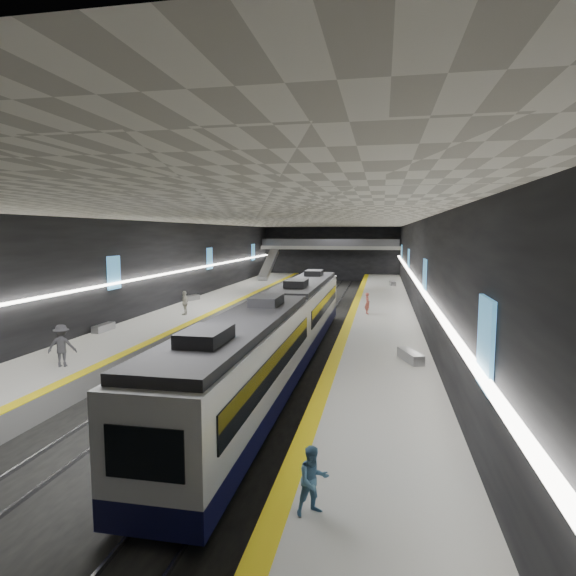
% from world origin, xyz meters
% --- Properties ---
extents(ground, '(70.00, 70.00, 0.00)m').
position_xyz_m(ground, '(0.00, 0.00, 0.00)').
color(ground, black).
rests_on(ground, ground).
extents(ceiling, '(20.00, 70.00, 0.04)m').
position_xyz_m(ceiling, '(0.00, 0.00, 8.00)').
color(ceiling, beige).
rests_on(ceiling, wall_left).
extents(wall_left, '(0.04, 70.00, 8.00)m').
position_xyz_m(wall_left, '(-10.00, 0.00, 4.00)').
color(wall_left, black).
rests_on(wall_left, ground).
extents(wall_right, '(0.04, 70.00, 8.00)m').
position_xyz_m(wall_right, '(10.00, 0.00, 4.00)').
color(wall_right, black).
rests_on(wall_right, ground).
extents(wall_back, '(20.00, 0.04, 8.00)m').
position_xyz_m(wall_back, '(0.00, 35.00, 4.00)').
color(wall_back, black).
rests_on(wall_back, ground).
extents(platform_left, '(5.00, 70.00, 1.00)m').
position_xyz_m(platform_left, '(-7.50, 0.00, 0.50)').
color(platform_left, slate).
rests_on(platform_left, ground).
extents(tile_surface_left, '(5.00, 70.00, 0.02)m').
position_xyz_m(tile_surface_left, '(-7.50, 0.00, 1.01)').
color(tile_surface_left, '#B2B2AD').
rests_on(tile_surface_left, platform_left).
extents(tactile_strip_left, '(0.60, 70.00, 0.02)m').
position_xyz_m(tactile_strip_left, '(-5.30, 0.00, 1.02)').
color(tactile_strip_left, yellow).
rests_on(tactile_strip_left, platform_left).
extents(platform_right, '(5.00, 70.00, 1.00)m').
position_xyz_m(platform_right, '(7.50, 0.00, 0.50)').
color(platform_right, slate).
rests_on(platform_right, ground).
extents(tile_surface_right, '(5.00, 70.00, 0.02)m').
position_xyz_m(tile_surface_right, '(7.50, 0.00, 1.01)').
color(tile_surface_right, '#B2B2AD').
rests_on(tile_surface_right, platform_right).
extents(tactile_strip_right, '(0.60, 70.00, 0.02)m').
position_xyz_m(tactile_strip_right, '(5.30, 0.00, 1.02)').
color(tactile_strip_right, yellow).
rests_on(tactile_strip_right, platform_right).
extents(rails, '(6.52, 70.00, 0.12)m').
position_xyz_m(rails, '(-0.00, 0.00, 0.06)').
color(rails, gray).
rests_on(rails, ground).
extents(train, '(2.69, 30.04, 3.60)m').
position_xyz_m(train, '(2.50, -12.69, 2.20)').
color(train, '#0E0F36').
rests_on(train, ground).
extents(ad_posters, '(19.94, 53.50, 2.20)m').
position_xyz_m(ad_posters, '(-0.00, 1.00, 4.50)').
color(ad_posters, '#4596D0').
rests_on(ad_posters, wall_left).
extents(cove_light_left, '(0.25, 68.60, 0.12)m').
position_xyz_m(cove_light_left, '(-9.80, 0.00, 3.80)').
color(cove_light_left, white).
rests_on(cove_light_left, wall_left).
extents(cove_light_right, '(0.25, 68.60, 0.12)m').
position_xyz_m(cove_light_right, '(9.80, 0.00, 3.80)').
color(cove_light_right, white).
rests_on(cove_light_right, wall_right).
extents(mezzanine_bridge, '(20.00, 3.00, 1.50)m').
position_xyz_m(mezzanine_bridge, '(0.00, 32.93, 5.04)').
color(mezzanine_bridge, gray).
rests_on(mezzanine_bridge, wall_left).
extents(escalator, '(1.20, 7.50, 3.92)m').
position_xyz_m(escalator, '(-7.50, 26.00, 2.90)').
color(escalator, '#99999E').
rests_on(escalator, platform_left).
extents(bench_left_near, '(0.55, 1.85, 0.45)m').
position_xyz_m(bench_left_near, '(-9.50, -10.13, 1.23)').
color(bench_left_near, '#99999E').
rests_on(bench_left_near, platform_left).
extents(bench_left_far, '(1.14, 1.96, 0.46)m').
position_xyz_m(bench_left_far, '(-9.50, 3.85, 1.23)').
color(bench_left_far, '#99999E').
rests_on(bench_left_far, platform_left).
extents(bench_right_near, '(1.22, 2.09, 0.49)m').
position_xyz_m(bench_right_near, '(8.90, -13.71, 1.25)').
color(bench_right_near, '#99999E').
rests_on(bench_right_near, platform_right).
extents(bench_right_far, '(0.79, 2.10, 0.50)m').
position_xyz_m(bench_right_far, '(8.71, 20.20, 1.25)').
color(bench_right_far, '#99999E').
rests_on(bench_right_far, platform_right).
extents(passenger_right_a, '(0.55, 0.68, 1.62)m').
position_xyz_m(passenger_right_a, '(6.45, -0.48, 1.81)').
color(passenger_right_a, '#B95245').
rests_on(passenger_right_a, platform_right).
extents(passenger_right_b, '(0.93, 0.88, 1.52)m').
position_xyz_m(passenger_right_b, '(6.11, -27.07, 1.76)').
color(passenger_right_b, teal).
rests_on(passenger_right_b, platform_right).
extents(passenger_left_a, '(0.49, 1.08, 1.81)m').
position_xyz_m(passenger_left_a, '(-6.91, -3.52, 1.91)').
color(passenger_left_a, beige).
rests_on(passenger_left_a, platform_left).
extents(passenger_left_b, '(1.42, 1.10, 1.95)m').
position_xyz_m(passenger_left_b, '(-6.80, -17.75, 1.97)').
color(passenger_left_b, '#3D3D44').
rests_on(passenger_left_b, platform_left).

